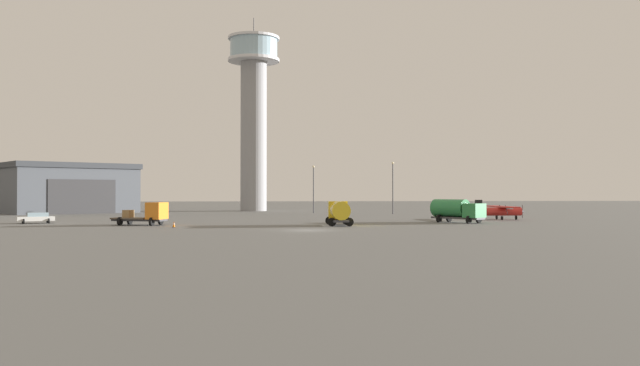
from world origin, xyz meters
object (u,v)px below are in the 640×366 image
truck_fuel_tanker_green (456,210)px  light_post_west (393,183)px  control_tower (254,105)px  truck_flatbed_orange (148,214)px  car_white (36,218)px  airplane_red (500,210)px  light_post_north (313,185)px  truck_fuel_tanker_yellow (339,212)px  traffic_cone_near_left (174,224)px

truck_fuel_tanker_green → light_post_west: size_ratio=0.75×
control_tower → truck_flatbed_orange: 61.24m
car_white → light_post_west: light_post_west is taller
car_white → light_post_west: 59.90m
airplane_red → truck_flatbed_orange: 48.46m
light_post_north → light_post_west: bearing=-19.3°
control_tower → airplane_red: (35.78, -45.04, -20.63)m
truck_fuel_tanker_green → car_white: 53.20m
control_tower → car_white: bearing=-117.2°
airplane_red → car_white: size_ratio=2.03×
truck_fuel_tanker_yellow → truck_flatbed_orange: bearing=84.7°
truck_flatbed_orange → car_white: 15.86m
light_post_west → light_post_north: (-13.88, 4.86, -0.27)m
truck_fuel_tanker_green → truck_fuel_tanker_yellow: truck_fuel_tanker_green is taller
control_tower → traffic_cone_near_left: 65.48m
airplane_red → car_white: airplane_red is taller
airplane_red → truck_fuel_tanker_green: truck_fuel_tanker_green is taller
truck_flatbed_orange → car_white: bearing=176.1°
airplane_red → truck_fuel_tanker_green: (-8.73, -8.15, 0.35)m
truck_flatbed_orange → light_post_west: bearing=62.0°
light_post_north → airplane_red: bearing=-50.5°
car_white → truck_flatbed_orange: bearing=135.1°
truck_fuel_tanker_yellow → traffic_cone_near_left: truck_fuel_tanker_yellow is taller
truck_fuel_tanker_yellow → car_white: bearing=78.8°
light_post_north → traffic_cone_near_left: 49.91m
traffic_cone_near_left → control_tower: bearing=82.9°
light_post_west → traffic_cone_near_left: bearing=-128.6°
truck_fuel_tanker_yellow → car_white: truck_fuel_tanker_yellow is taller
light_post_north → truck_fuel_tanker_yellow: bearing=-90.1°
truck_flatbed_orange → truck_fuel_tanker_green: truck_fuel_tanker_green is taller
truck_fuel_tanker_yellow → light_post_north: 43.85m
light_post_west → truck_flatbed_orange: bearing=-135.2°
light_post_west → truck_fuel_tanker_green: bearing=-86.8°
light_post_north → car_white: bearing=-136.6°
control_tower → light_post_west: 36.29m
airplane_red → traffic_cone_near_left: bearing=-159.9°
airplane_red → light_post_west: (-10.58, 24.76, 4.19)m
airplane_red → light_post_north: bearing=129.0°
traffic_cone_near_left → car_white: bearing=150.4°
control_tower → traffic_cone_near_left: (-7.59, -61.34, -21.62)m
truck_fuel_tanker_green → traffic_cone_near_left: bearing=-114.4°
truck_flatbed_orange → light_post_north: size_ratio=0.77×
truck_fuel_tanker_yellow → airplane_red: bearing=-58.9°
truck_fuel_tanker_green → truck_fuel_tanker_yellow: size_ratio=1.20×
control_tower → airplane_red: control_tower is taller
truck_fuel_tanker_yellow → traffic_cone_near_left: size_ratio=8.64×
truck_fuel_tanker_yellow → light_post_west: (13.96, 38.84, 3.86)m
airplane_red → truck_fuel_tanker_yellow: bearing=-150.7°
control_tower → light_post_west: (25.21, -20.28, -16.45)m
control_tower → traffic_cone_near_left: size_ratio=59.23×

